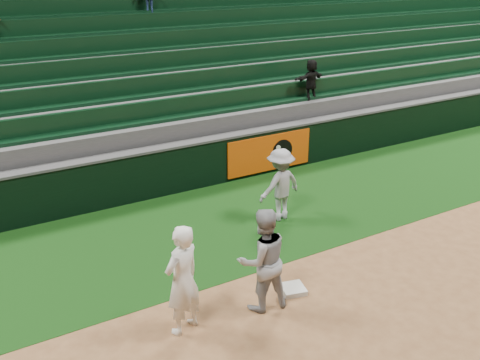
# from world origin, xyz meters

# --- Properties ---
(ground) EXTENTS (70.00, 70.00, 0.00)m
(ground) POSITION_xyz_m (0.00, 0.00, 0.00)
(ground) COLOR brown
(ground) RESTS_ON ground
(foul_grass) EXTENTS (36.00, 4.20, 0.01)m
(foul_grass) POSITION_xyz_m (0.00, 3.00, 0.00)
(foul_grass) COLOR black
(foul_grass) RESTS_ON ground
(first_base) EXTENTS (0.49, 0.49, 0.09)m
(first_base) POSITION_xyz_m (0.28, 0.06, 0.05)
(first_base) COLOR silver
(first_base) RESTS_ON ground
(first_baseman) EXTENTS (0.79, 0.66, 1.85)m
(first_baseman) POSITION_xyz_m (-1.83, 0.07, 0.92)
(first_baseman) COLOR white
(first_baseman) RESTS_ON ground
(baserunner) EXTENTS (0.96, 0.79, 1.82)m
(baserunner) POSITION_xyz_m (-0.43, -0.03, 0.91)
(baserunner) COLOR #95989F
(baserunner) RESTS_ON ground
(base_coach) EXTENTS (1.14, 0.75, 1.66)m
(base_coach) POSITION_xyz_m (1.68, 2.58, 0.84)
(base_coach) COLOR #999BA5
(base_coach) RESTS_ON foul_grass
(field_wall) EXTENTS (36.00, 0.45, 1.25)m
(field_wall) POSITION_xyz_m (0.03, 5.20, 0.63)
(field_wall) COLOR black
(field_wall) RESTS_ON ground
(stadium_seating) EXTENTS (36.00, 5.95, 5.11)m
(stadium_seating) POSITION_xyz_m (-0.00, 8.97, 1.70)
(stadium_seating) COLOR #3D3E40
(stadium_seating) RESTS_ON ground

